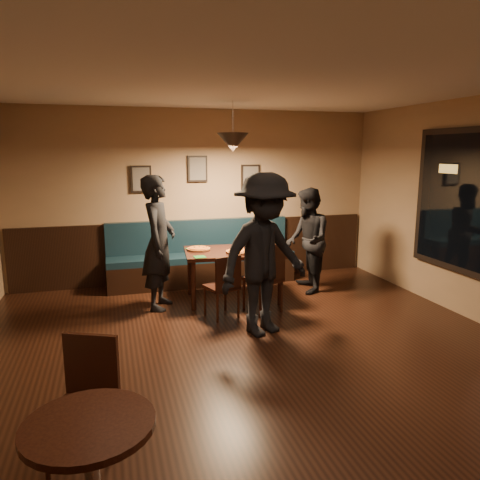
% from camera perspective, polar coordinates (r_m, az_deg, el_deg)
% --- Properties ---
extents(floor, '(7.00, 7.00, 0.00)m').
position_cam_1_polar(floor, '(4.65, 3.49, -16.23)').
color(floor, black).
rests_on(floor, ground).
extents(ceiling, '(7.00, 7.00, 0.00)m').
position_cam_1_polar(ceiling, '(4.19, 3.96, 20.25)').
color(ceiling, silver).
rests_on(ceiling, ground).
extents(wall_back, '(6.00, 0.00, 6.00)m').
position_cam_1_polar(wall_back, '(7.56, -5.32, 5.44)').
color(wall_back, '#8C704F').
rests_on(wall_back, ground).
extents(wainscot, '(5.88, 0.06, 1.00)m').
position_cam_1_polar(wainscot, '(7.67, -5.16, -1.29)').
color(wainscot, black).
rests_on(wainscot, ground).
extents(booth_bench, '(3.00, 0.60, 1.00)m').
position_cam_1_polar(booth_bench, '(7.41, -4.76, -1.71)').
color(booth_bench, '#0F232D').
rests_on(booth_bench, ground).
extents(picture_left, '(0.32, 0.04, 0.42)m').
position_cam_1_polar(picture_left, '(7.39, -12.25, 7.45)').
color(picture_left, black).
rests_on(picture_left, wall_back).
extents(picture_center, '(0.32, 0.04, 0.42)m').
position_cam_1_polar(picture_center, '(7.50, -5.34, 8.85)').
color(picture_center, black).
rests_on(picture_center, wall_back).
extents(picture_right, '(0.32, 0.04, 0.42)m').
position_cam_1_polar(picture_right, '(7.72, 1.31, 7.84)').
color(picture_right, black).
rests_on(picture_right, wall_back).
extents(pendant_lamp, '(0.44, 0.44, 0.25)m').
position_cam_1_polar(pendant_lamp, '(6.38, -0.89, 12.12)').
color(pendant_lamp, black).
rests_on(pendant_lamp, ceiling).
extents(dining_table, '(1.45, 1.02, 0.73)m').
position_cam_1_polar(dining_table, '(6.62, -0.84, -4.41)').
color(dining_table, '#311B0D').
rests_on(dining_table, floor).
extents(chair_near_left, '(0.47, 0.47, 0.84)m').
position_cam_1_polar(chair_near_left, '(5.94, -2.33, -5.70)').
color(chair_near_left, black).
rests_on(chair_near_left, floor).
extents(chair_near_right, '(0.54, 0.54, 0.95)m').
position_cam_1_polar(chair_near_right, '(6.12, 2.86, -4.66)').
color(chair_near_right, black).
rests_on(chair_near_right, floor).
extents(diner_left, '(0.64, 0.78, 1.82)m').
position_cam_1_polar(diner_left, '(6.27, -10.11, -0.33)').
color(diner_left, black).
rests_on(diner_left, floor).
extents(diner_right, '(0.74, 0.88, 1.60)m').
position_cam_1_polar(diner_right, '(6.99, 8.42, -0.06)').
color(diner_right, black).
rests_on(diner_right, floor).
extents(diner_front, '(1.40, 1.10, 1.90)m').
position_cam_1_polar(diner_front, '(5.29, 3.05, -1.87)').
color(diner_front, black).
rests_on(diner_front, floor).
extents(pizza_a, '(0.37, 0.37, 0.04)m').
position_cam_1_polar(pizza_a, '(6.57, -5.19, -1.10)').
color(pizza_a, orange).
rests_on(pizza_a, dining_table).
extents(pizza_b, '(0.34, 0.34, 0.04)m').
position_cam_1_polar(pizza_b, '(6.38, -0.28, -1.44)').
color(pizza_b, orange).
rests_on(pizza_b, dining_table).
extents(pizza_c, '(0.42, 0.42, 0.04)m').
position_cam_1_polar(pizza_c, '(6.84, 2.71, -0.59)').
color(pizza_c, orange).
rests_on(pizza_c, dining_table).
extents(soda_glass, '(0.08, 0.08, 0.13)m').
position_cam_1_polar(soda_glass, '(6.42, 5.37, -0.95)').
color(soda_glass, black).
rests_on(soda_glass, dining_table).
extents(tabasco_bottle, '(0.03, 0.03, 0.11)m').
position_cam_1_polar(tabasco_bottle, '(6.67, 3.65, -0.56)').
color(tabasco_bottle, '#890C04').
rests_on(tabasco_bottle, dining_table).
extents(napkin_a, '(0.21, 0.21, 0.01)m').
position_cam_1_polar(napkin_a, '(6.68, -5.97, -1.07)').
color(napkin_a, '#22802A').
rests_on(napkin_a, dining_table).
extents(napkin_b, '(0.16, 0.16, 0.01)m').
position_cam_1_polar(napkin_b, '(6.14, -5.05, -2.12)').
color(napkin_b, '#1B6820').
rests_on(napkin_b, dining_table).
extents(cutlery_set, '(0.18, 0.08, 0.00)m').
position_cam_1_polar(cutlery_set, '(6.14, -0.59, -2.08)').
color(cutlery_set, silver).
rests_on(cutlery_set, dining_table).
extents(cafe_chair_far, '(0.52, 0.52, 0.89)m').
position_cam_1_polar(cafe_chair_far, '(3.41, -19.23, -19.15)').
color(cafe_chair_far, black).
rests_on(cafe_chair_far, floor).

